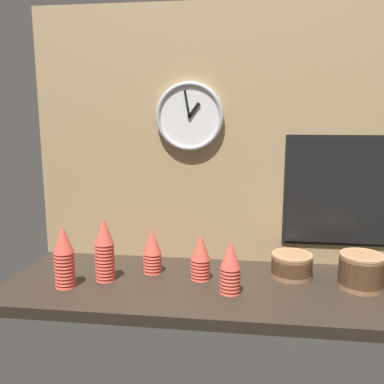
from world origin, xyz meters
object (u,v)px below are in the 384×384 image
cup_stack_center_right (230,267)px  bowl_stack_right (292,264)px  menu_board (344,192)px  wall_clock (189,117)px  cup_stack_left (104,249)px  cup_stack_center (200,257)px  cup_stack_center_left (152,251)px  cup_stack_far_left (64,256)px  bowl_stack_far_right (361,270)px

cup_stack_center_right → bowl_stack_right: cup_stack_center_right is taller
bowl_stack_right → menu_board: size_ratio=0.33×
wall_clock → bowl_stack_right: bearing=-18.3°
cup_stack_left → bowl_stack_right: cup_stack_left is taller
wall_clock → menu_board: bearing=0.8°
cup_stack_center_right → wall_clock: size_ratio=0.69×
cup_stack_center_right → wall_clock: (-18.44, 31.23, 51.10)cm
cup_stack_center → cup_stack_center_left: size_ratio=1.00×
cup_stack_far_left → menu_board: (103.32, 34.45, 19.69)cm
cup_stack_left → bowl_stack_right: 71.45cm
bowl_stack_right → bowl_stack_far_right: bearing=-17.1°
cup_stack_center → menu_board: bearing=21.1°
cup_stack_left → menu_board: size_ratio=0.51×
bowl_stack_far_right → cup_stack_center_left: bearing=176.5°
cup_stack_far_left → menu_board: menu_board is taller
cup_stack_center_right → cup_stack_center_left: cup_stack_center_right is taller
bowl_stack_right → cup_stack_left: bearing=-170.1°
cup_stack_left → bowl_stack_right: size_ratio=1.54×
bowl_stack_right → bowl_stack_far_right: size_ratio=1.00×
cup_stack_left → cup_stack_far_left: size_ratio=1.06×
cup_stack_far_left → cup_stack_center_left: 33.32cm
cup_stack_center_left → cup_stack_far_left: bearing=-148.5°
cup_stack_far_left → cup_stack_center: 49.62cm
cup_stack_left → cup_stack_center_right: (47.00, -5.29, -2.56)cm
wall_clock → menu_board: (62.38, 0.89, -29.49)cm
cup_stack_far_left → wall_clock: wall_clock is taller
cup_stack_far_left → cup_stack_center: size_ratio=1.29×
cup_stack_far_left → bowl_stack_far_right: (105.85, 12.65, -4.86)cm
bowl_stack_right → bowl_stack_far_right: (23.46, -7.24, 1.71)cm
cup_stack_left → bowl_stack_far_right: 93.77cm
cup_stack_left → cup_stack_center: size_ratio=1.36×
cup_stack_left → cup_stack_center_right: bearing=-6.4°
cup_stack_center_right → cup_stack_far_left: bearing=-177.8°
cup_stack_center_right → menu_board: menu_board is taller
cup_stack_center_right → bowl_stack_right: bearing=37.4°
bowl_stack_right → cup_stack_center_right: bearing=-142.6°
cup_stack_center_right → menu_board: (43.94, 32.12, 21.61)cm
cup_stack_center → cup_stack_center_right: size_ratio=0.93×
bowl_stack_right → cup_stack_far_left: bearing=-166.4°
cup_stack_left → cup_stack_center_right: size_ratio=1.27×
cup_stack_center_left → cup_stack_center: bearing=-12.4°
bowl_stack_far_right → cup_stack_left: bearing=-176.9°
cup_stack_center_right → menu_board: bearing=36.2°
cup_stack_far_left → cup_stack_center_left: cup_stack_far_left is taller
bowl_stack_right → wall_clock: bearing=161.7°
cup_stack_far_left → cup_stack_center: bearing=15.3°
cup_stack_far_left → cup_stack_left: bearing=31.6°
cup_stack_center_right → bowl_stack_right: size_ratio=1.21×
cup_stack_center → cup_stack_left: bearing=-171.3°
cup_stack_left → bowl_stack_right: bearing=9.9°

